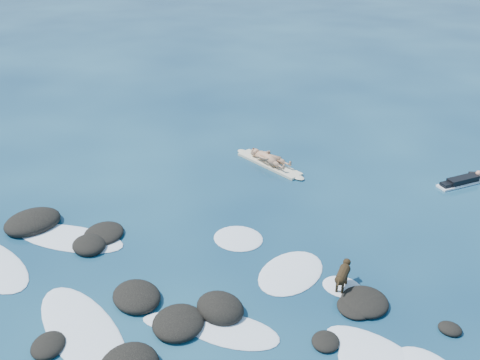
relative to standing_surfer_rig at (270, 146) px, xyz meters
The scene contains 6 objects.
ground 7.54m from the standing_surfer_rig, 71.65° to the right, with size 160.00×160.00×0.00m, color #0A2642.
reef_rocks 9.04m from the standing_surfer_rig, 81.96° to the right, with size 13.77×7.40×0.60m.
breaking_foam 8.41m from the standing_surfer_rig, 77.22° to the right, with size 14.77×7.56×0.12m.
standing_surfer_rig is the anchor object (origin of this frame).
paddling_surfer_rig 7.27m from the standing_surfer_rig, 19.05° to the left, with size 1.66×2.07×0.40m.
dog 7.67m from the standing_surfer_rig, 46.49° to the right, with size 0.39×1.16×0.74m.
Camera 1 is at (6.53, -9.59, 9.33)m, focal length 40.00 mm.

